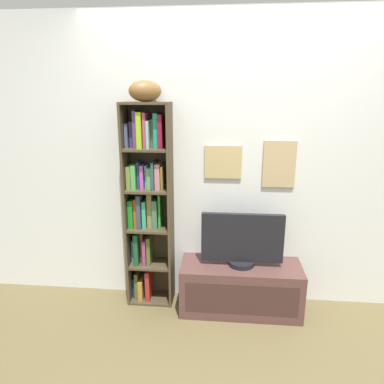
# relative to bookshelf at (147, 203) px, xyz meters

# --- Properties ---
(back_wall) EXTENTS (4.80, 0.08, 2.51)m
(back_wall) POSITION_rel_bookshelf_xyz_m (0.71, 0.13, 0.33)
(back_wall) COLOR silver
(back_wall) RESTS_ON ground
(bookshelf) EXTENTS (0.40, 0.25, 1.79)m
(bookshelf) POSITION_rel_bookshelf_xyz_m (0.00, 0.00, 0.00)
(bookshelf) COLOR #453826
(bookshelf) RESTS_ON ground
(football) EXTENTS (0.31, 0.28, 0.17)m
(football) POSITION_rel_bookshelf_xyz_m (0.02, -0.03, 0.94)
(football) COLOR brown
(football) RESTS_ON bookshelf
(tv_stand) EXTENTS (1.03, 0.41, 0.43)m
(tv_stand) POSITION_rel_bookshelf_xyz_m (0.83, -0.11, -0.71)
(tv_stand) COLOR #533430
(tv_stand) RESTS_ON ground
(television) EXTENTS (0.69, 0.22, 0.46)m
(television) POSITION_rel_bookshelf_xyz_m (0.83, -0.11, -0.27)
(television) COLOR black
(television) RESTS_ON tv_stand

